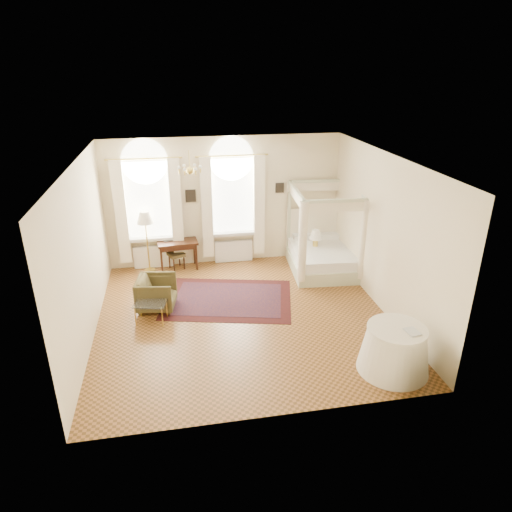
# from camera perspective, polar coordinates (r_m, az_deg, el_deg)

# --- Properties ---
(ground) EXTENTS (6.00, 6.00, 0.00)m
(ground) POSITION_cam_1_polar(r_m,az_deg,el_deg) (9.73, -1.61, -7.53)
(ground) COLOR brown
(ground) RESTS_ON ground
(room_walls) EXTENTS (6.00, 6.00, 6.00)m
(room_walls) POSITION_cam_1_polar(r_m,az_deg,el_deg) (8.89, -1.75, 3.52)
(room_walls) COLOR beige
(room_walls) RESTS_ON ground
(window_left) EXTENTS (1.62, 0.27, 3.29)m
(window_left) POSITION_cam_1_polar(r_m,az_deg,el_deg) (11.70, -13.21, 5.24)
(window_left) COLOR white
(window_left) RESTS_ON room_walls
(window_right) EXTENTS (1.62, 0.27, 3.29)m
(window_right) POSITION_cam_1_polar(r_m,az_deg,el_deg) (11.77, -2.92, 5.94)
(window_right) COLOR white
(window_right) RESTS_ON room_walls
(chandelier) EXTENTS (0.51, 0.45, 0.50)m
(chandelier) POSITION_cam_1_polar(r_m,az_deg,el_deg) (9.70, -8.28, 10.67)
(chandelier) COLOR gold
(chandelier) RESTS_ON room_walls
(wall_pictures) EXTENTS (2.54, 0.03, 0.39)m
(wall_pictures) POSITION_cam_1_polar(r_m,az_deg,el_deg) (11.74, -3.57, 7.93)
(wall_pictures) COLOR black
(wall_pictures) RESTS_ON room_walls
(canopy_bed) EXTENTS (1.77, 2.11, 2.15)m
(canopy_bed) POSITION_cam_1_polar(r_m,az_deg,el_deg) (11.71, 8.32, 0.42)
(canopy_bed) COLOR beige
(canopy_bed) RESTS_ON ground
(nightstand) EXTENTS (0.43, 0.40, 0.57)m
(nightstand) POSITION_cam_1_polar(r_m,az_deg,el_deg) (11.86, 7.01, -0.25)
(nightstand) COLOR #371B0F
(nightstand) RESTS_ON ground
(nightstand_lamp) EXTENTS (0.31, 0.31, 0.45)m
(nightstand_lamp) POSITION_cam_1_polar(r_m,az_deg,el_deg) (11.74, 7.47, 2.54)
(nightstand_lamp) COLOR gold
(nightstand_lamp) RESTS_ON nightstand
(writing_desk) EXTENTS (1.04, 0.60, 0.75)m
(writing_desk) POSITION_cam_1_polar(r_m,az_deg,el_deg) (11.80, -9.76, 1.31)
(writing_desk) COLOR #371B0F
(writing_desk) RESTS_ON ground
(laptop) EXTENTS (0.39, 0.31, 0.03)m
(laptop) POSITION_cam_1_polar(r_m,az_deg,el_deg) (11.86, -10.76, 2.00)
(laptop) COLOR black
(laptop) RESTS_ON writing_desk
(stool) EXTENTS (0.50, 0.50, 0.44)m
(stool) POSITION_cam_1_polar(r_m,az_deg,el_deg) (11.90, -9.93, 0.05)
(stool) COLOR #4C3E20
(stool) RESTS_ON ground
(armchair) EXTENTS (0.92, 0.90, 0.73)m
(armchair) POSITION_cam_1_polar(r_m,az_deg,el_deg) (10.09, -12.31, -4.55)
(armchair) COLOR #42391C
(armchair) RESTS_ON ground
(coffee_table) EXTENTS (0.73, 0.59, 0.44)m
(coffee_table) POSITION_cam_1_polar(r_m,az_deg,el_deg) (9.61, -13.06, -5.93)
(coffee_table) COLOR silver
(coffee_table) RESTS_ON ground
(floor_lamp) EXTENTS (0.41, 0.41, 1.59)m
(floor_lamp) POSITION_cam_1_polar(r_m,az_deg,el_deg) (11.58, -13.70, 4.33)
(floor_lamp) COLOR gold
(floor_lamp) RESTS_ON ground
(oriental_rug) EXTENTS (3.21, 2.63, 0.01)m
(oriental_rug) POSITION_cam_1_polar(r_m,az_deg,el_deg) (10.39, -3.49, -5.39)
(oriental_rug) COLOR #3B0E0E
(oriental_rug) RESTS_ON ground
(side_table) EXTENTS (1.23, 1.23, 0.84)m
(side_table) POSITION_cam_1_polar(r_m,az_deg,el_deg) (8.34, 16.92, -11.08)
(side_table) COLOR white
(side_table) RESTS_ON ground
(book) EXTENTS (0.23, 0.29, 0.03)m
(book) POSITION_cam_1_polar(r_m,az_deg,el_deg) (8.01, 18.37, -9.09)
(book) COLOR black
(book) RESTS_ON side_table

